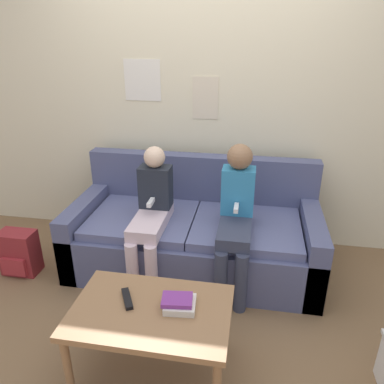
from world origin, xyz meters
The scene contains 9 objects.
ground_plane centered at (0.00, 0.00, 0.00)m, with size 10.00×10.00×0.00m, color brown.
wall_back centered at (0.00, 1.11, 1.30)m, with size 8.00×0.06×2.60m.
couch centered at (0.00, 0.57, 0.27)m, with size 1.96×0.90×0.85m.
coffee_table centered at (-0.05, -0.55, 0.40)m, with size 0.86×0.56×0.45m.
person_left centered at (-0.30, 0.35, 0.57)m, with size 0.24×0.60×1.03m.
person_right centered at (0.33, 0.37, 0.61)m, with size 0.24×0.60×1.08m.
tv_remote centered at (-0.20, -0.50, 0.46)m, with size 0.11×0.17×0.02m.
book_stack centered at (0.09, -0.51, 0.48)m, with size 0.19×0.17×0.06m.
backpack centered at (-1.36, 0.20, 0.18)m, with size 0.28×0.20×0.36m.
Camera 1 is at (0.44, -2.07, 1.82)m, focal length 35.00 mm.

